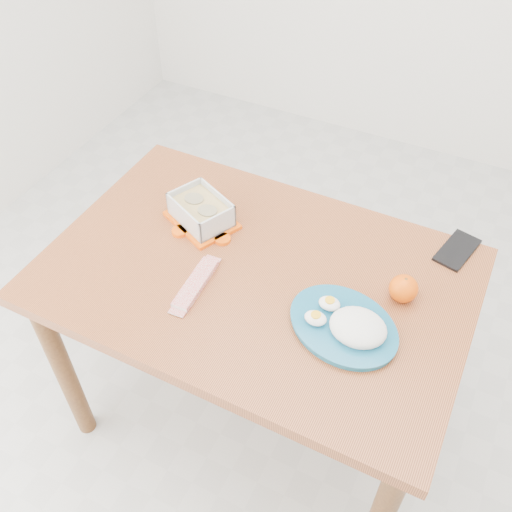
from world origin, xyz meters
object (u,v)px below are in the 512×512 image
at_px(smartphone, 457,250).
at_px(food_container, 201,211).
at_px(dining_table, 256,296).
at_px(rice_plate, 348,325).
at_px(orange_fruit, 403,289).

bearing_deg(smartphone, food_container, -149.73).
bearing_deg(dining_table, food_container, 155.02).
height_order(dining_table, rice_plate, rice_plate).
relative_size(food_container, orange_fruit, 3.27).
bearing_deg(food_container, smartphone, 41.83).
bearing_deg(rice_plate, smartphone, 84.06).
bearing_deg(orange_fruit, rice_plate, -118.86).
height_order(food_container, smartphone, food_container).
relative_size(dining_table, rice_plate, 3.21).
xyz_separation_m(food_container, orange_fruit, (0.61, -0.03, -0.00)).
height_order(dining_table, food_container, food_container).
xyz_separation_m(food_container, smartphone, (0.70, 0.21, -0.04)).
bearing_deg(smartphone, dining_table, -132.21).
bearing_deg(smartphone, rice_plate, -100.83).
relative_size(food_container, rice_plate, 0.68).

